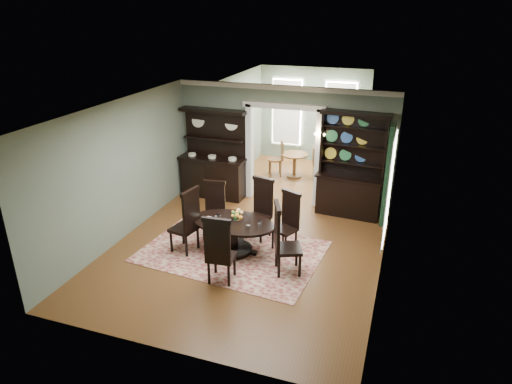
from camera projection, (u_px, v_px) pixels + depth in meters
room at (242, 183)px, 8.86m from camera, size 5.51×6.01×3.01m
parlor at (306, 122)px, 13.68m from camera, size 3.51×3.50×3.01m
doorway_trim at (283, 141)px, 11.43m from camera, size 2.08×0.25×2.57m
right_window at (388, 182)px, 8.81m from camera, size 0.15×1.47×2.12m
wall_sconce at (320, 135)px, 10.90m from camera, size 0.27×0.21×0.21m
rug at (232, 251)px, 9.54m from camera, size 3.81×2.79×0.01m
dining_table at (233, 231)px, 9.36m from camera, size 1.84×1.75×0.70m
centerpiece at (237, 217)px, 9.32m from camera, size 1.26×0.81×0.21m
chair_far_left at (214, 208)px, 9.97m from camera, size 0.53×0.51×1.27m
chair_far_mid at (261, 206)px, 9.95m from camera, size 0.60×0.58×1.35m
chair_far_right at (288, 219)px, 9.49m from camera, size 0.60×0.58×1.25m
chair_end_left at (188, 219)px, 9.26m from camera, size 0.59×0.61×1.42m
chair_end_right at (282, 238)px, 8.53m from camera, size 0.67×0.68×1.43m
chair_near at (219, 249)px, 8.19m from camera, size 0.55×0.53×1.37m
sideboard at (214, 167)px, 12.04m from camera, size 1.78×0.65×2.33m
welsh_dresser at (350, 179)px, 10.93m from camera, size 1.66×0.71×2.53m
parlor_table at (294, 162)px, 13.44m from camera, size 0.78×0.78×0.72m
parlor_chair_left at (278, 157)px, 13.55m from camera, size 0.50×0.50×1.06m
parlor_chair_right at (317, 162)px, 13.26m from camera, size 0.46×0.45×0.99m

